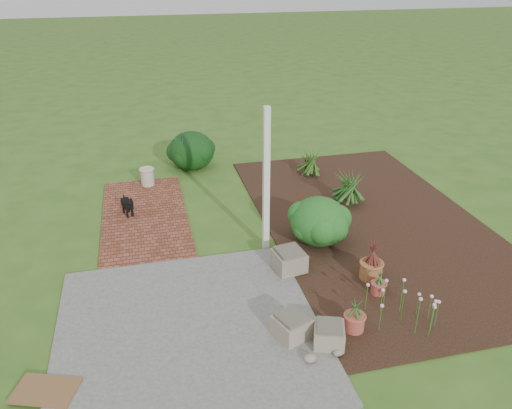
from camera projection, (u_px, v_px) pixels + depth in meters
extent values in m
plane|color=#325E1D|center=(250.00, 252.00, 8.52)|extent=(80.00, 80.00, 0.00)
cube|color=#5B5A58|center=(189.00, 330.00, 6.72)|extent=(3.50, 3.50, 0.04)
cube|color=brown|center=(145.00, 216.00, 9.68)|extent=(1.60, 3.50, 0.04)
cube|color=black|center=(372.00, 222.00, 9.47)|extent=(4.00, 7.00, 0.03)
cube|color=white|center=(266.00, 182.00, 8.11)|extent=(0.10, 0.10, 2.50)
cube|color=gray|center=(329.00, 335.00, 6.41)|extent=(0.49, 0.49, 0.26)
cube|color=gray|center=(292.00, 327.00, 6.54)|extent=(0.54, 0.54, 0.28)
cube|color=#77715A|center=(289.00, 261.00, 7.93)|extent=(0.53, 0.53, 0.31)
cube|color=brown|center=(45.00, 390.00, 5.74)|extent=(0.82, 0.67, 0.02)
cube|color=black|center=(127.00, 204.00, 9.58)|extent=(0.23, 0.35, 0.14)
cylinder|color=black|center=(127.00, 214.00, 9.54)|extent=(0.04, 0.04, 0.16)
cylinder|color=black|center=(132.00, 213.00, 9.59)|extent=(0.04, 0.04, 0.16)
cylinder|color=black|center=(124.00, 209.00, 9.72)|extent=(0.04, 0.04, 0.16)
cylinder|color=black|center=(128.00, 208.00, 9.76)|extent=(0.04, 0.04, 0.16)
sphere|color=black|center=(130.00, 202.00, 9.38)|extent=(0.13, 0.13, 0.13)
cone|color=black|center=(124.00, 196.00, 9.67)|extent=(0.08, 0.11, 0.12)
cylinder|color=#C3B3A1|center=(147.00, 177.00, 10.88)|extent=(0.34, 0.34, 0.37)
ellipsoid|color=#103E11|center=(319.00, 220.00, 8.61)|extent=(1.06, 1.06, 0.85)
cylinder|color=#9A5F34|center=(371.00, 270.00, 7.73)|extent=(0.42, 0.42, 0.28)
cylinder|color=#AB4539|center=(378.00, 288.00, 7.40)|extent=(0.22, 0.22, 0.18)
cylinder|color=#AF4B3B|center=(354.00, 322.00, 6.67)|extent=(0.32, 0.32, 0.23)
ellipsoid|color=black|center=(192.00, 150.00, 11.76)|extent=(1.39, 1.39, 0.91)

